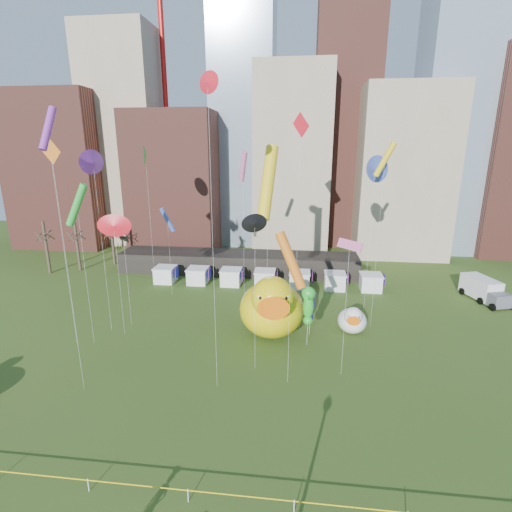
# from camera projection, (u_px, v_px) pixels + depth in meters

# --- Properties ---
(ground) EXTENTS (160.00, 160.00, 0.00)m
(ground) POSITION_uv_depth(u_px,v_px,m) (188.00, 502.00, 21.95)
(ground) COLOR #2C4816
(ground) RESTS_ON ground
(skyline) EXTENTS (101.00, 23.00, 68.00)m
(skyline) POSITION_uv_depth(u_px,v_px,m) (284.00, 137.00, 74.27)
(skyline) COLOR brown
(skyline) RESTS_ON ground
(pavilion) EXTENTS (38.00, 6.00, 3.20)m
(pavilion) POSITION_uv_depth(u_px,v_px,m) (238.00, 263.00, 62.12)
(pavilion) COLOR black
(pavilion) RESTS_ON ground
(vendor_tents) EXTENTS (33.24, 2.80, 2.40)m
(vendor_tents) POSITION_uv_depth(u_px,v_px,m) (265.00, 279.00, 55.95)
(vendor_tents) COLOR white
(vendor_tents) RESTS_ON ground
(bare_trees) EXTENTS (8.44, 6.44, 8.50)m
(bare_trees) POSITION_uv_depth(u_px,v_px,m) (78.00, 246.00, 62.99)
(bare_trees) COLOR #382B21
(bare_trees) RESTS_ON ground
(caution_tape) EXTENTS (50.00, 0.06, 0.90)m
(caution_tape) POSITION_uv_depth(u_px,v_px,m) (188.00, 492.00, 21.76)
(caution_tape) COLOR white
(caution_tape) RESTS_ON ground
(big_duck) EXTENTS (7.75, 9.85, 7.30)m
(big_duck) POSITION_uv_depth(u_px,v_px,m) (272.00, 307.00, 40.53)
(big_duck) COLOR yellow
(big_duck) RESTS_ON ground
(small_duck) EXTENTS (3.40, 4.40, 3.30)m
(small_duck) POSITION_uv_depth(u_px,v_px,m) (352.00, 320.00, 41.67)
(small_duck) COLOR white
(small_duck) RESTS_ON ground
(seahorse_green) EXTENTS (1.64, 1.91, 6.37)m
(seahorse_green) POSITION_uv_depth(u_px,v_px,m) (308.00, 303.00, 38.10)
(seahorse_green) COLOR silver
(seahorse_green) RESTS_ON ground
(seahorse_purple) EXTENTS (1.39, 1.63, 5.30)m
(seahorse_purple) POSITION_uv_depth(u_px,v_px,m) (311.00, 302.00, 40.42)
(seahorse_purple) COLOR silver
(seahorse_purple) RESTS_ON ground
(box_truck) EXTENTS (4.29, 7.23, 2.90)m
(box_truck) POSITION_uv_depth(u_px,v_px,m) (483.00, 289.00, 50.66)
(box_truck) COLOR silver
(box_truck) RESTS_ON ground
(kite_0) EXTENTS (2.34, 0.59, 13.07)m
(kite_0) POSITION_uv_depth(u_px,v_px,m) (114.00, 226.00, 38.65)
(kite_0) COLOR silver
(kite_0) RESTS_ON ground
(kite_1) EXTENTS (1.51, 2.27, 19.18)m
(kite_1) POSITION_uv_depth(u_px,v_px,m) (243.00, 167.00, 45.91)
(kite_1) COLOR silver
(kite_1) RESTS_ON ground
(kite_2) EXTENTS (1.42, 1.01, 14.26)m
(kite_2) POSITION_uv_depth(u_px,v_px,m) (255.00, 224.00, 31.65)
(kite_2) COLOR silver
(kite_2) RESTS_ON ground
(kite_3) EXTENTS (2.50, 1.17, 16.37)m
(kite_3) POSITION_uv_depth(u_px,v_px,m) (77.00, 205.00, 35.99)
(kite_3) COLOR silver
(kite_3) RESTS_ON ground
(kite_4) EXTENTS (2.07, 4.53, 19.83)m
(kite_4) POSITION_uv_depth(u_px,v_px,m) (268.00, 183.00, 38.53)
(kite_4) COLOR silver
(kite_4) RESTS_ON ground
(kite_5) EXTENTS (1.86, 1.68, 12.08)m
(kite_5) POSITION_uv_depth(u_px,v_px,m) (167.00, 220.00, 50.18)
(kite_5) COLOR silver
(kite_5) RESTS_ON ground
(kite_6) EXTENTS (2.80, 1.62, 13.24)m
(kite_6) POSITION_uv_depth(u_px,v_px,m) (291.00, 260.00, 30.25)
(kite_6) COLOR silver
(kite_6) RESTS_ON ground
(kite_7) EXTENTS (0.70, 2.45, 19.33)m
(kite_7) POSITION_uv_depth(u_px,v_px,m) (93.00, 162.00, 37.96)
(kite_7) COLOR silver
(kite_7) RESTS_ON ground
(kite_8) EXTENTS (1.82, 2.02, 23.23)m
(kite_8) POSITION_uv_depth(u_px,v_px,m) (301.00, 130.00, 41.87)
(kite_8) COLOR silver
(kite_8) RESTS_ON ground
(kite_9) EXTENTS (1.91, 2.09, 12.27)m
(kite_9) POSITION_uv_depth(u_px,v_px,m) (350.00, 246.00, 31.12)
(kite_9) COLOR silver
(kite_9) RESTS_ON ground
(kite_10) EXTENTS (1.62, 1.36, 10.45)m
(kite_10) POSITION_uv_depth(u_px,v_px,m) (124.00, 239.00, 41.07)
(kite_10) COLOR silver
(kite_10) RESTS_ON ground
(kite_11) EXTENTS (1.35, 2.76, 20.06)m
(kite_11) POSITION_uv_depth(u_px,v_px,m) (145.00, 155.00, 50.33)
(kite_11) COLOR silver
(kite_11) RESTS_ON ground
(kite_12) EXTENTS (2.15, 0.98, 20.11)m
(kite_12) POSITION_uv_depth(u_px,v_px,m) (385.00, 160.00, 38.64)
(kite_12) COLOR silver
(kite_12) RESTS_ON ground
(kite_13) EXTENTS (1.39, 2.84, 18.72)m
(kite_13) POSITION_uv_depth(u_px,v_px,m) (375.00, 169.00, 41.84)
(kite_13) COLOR silver
(kite_13) RESTS_ON ground
(kite_14) EXTENTS (2.48, 0.76, 20.58)m
(kite_14) POSITION_uv_depth(u_px,v_px,m) (51.00, 155.00, 34.35)
(kite_14) COLOR silver
(kite_14) RESTS_ON ground
(kite_15) EXTENTS (0.95, 1.88, 22.30)m
(kite_15) POSITION_uv_depth(u_px,v_px,m) (48.00, 129.00, 26.72)
(kite_15) COLOR silver
(kite_15) RESTS_ON ground
(kite_16) EXTENTS (1.25, 1.14, 24.53)m
(kite_16) POSITION_uv_depth(u_px,v_px,m) (208.00, 85.00, 26.24)
(kite_16) COLOR silver
(kite_16) RESTS_ON ground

